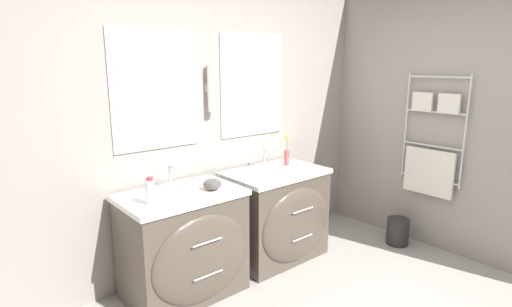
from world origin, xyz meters
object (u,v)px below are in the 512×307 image
object	(u,v)px
amenity_bowl	(212,184)
waste_bin	(398,231)
toiletry_bottle	(150,192)
vanity_left	(185,245)
vanity_right	(278,215)
flower_vase	(287,153)

from	to	relation	value
amenity_bowl	waste_bin	bearing A→B (deg)	-15.37
toiletry_bottle	waste_bin	world-z (taller)	toiletry_bottle
vanity_left	waste_bin	xyz separation A→B (m)	(2.12, -0.58, -0.29)
vanity_right	amenity_bowl	world-z (taller)	amenity_bowl
toiletry_bottle	waste_bin	bearing A→B (deg)	-12.15
vanity_right	flower_vase	bearing A→B (deg)	28.71
amenity_bowl	vanity_right	bearing A→B (deg)	4.34
amenity_bowl	flower_vase	distance (m)	1.00
vanity_left	flower_vase	size ratio (longest dim) A/B	3.05
toiletry_bottle	waste_bin	size ratio (longest dim) A/B	0.73
vanity_left	amenity_bowl	xyz separation A→B (m)	(0.22, -0.06, 0.46)
vanity_left	waste_bin	distance (m)	2.21
amenity_bowl	toiletry_bottle	bearing A→B (deg)	-179.75
vanity_left	toiletry_bottle	bearing A→B (deg)	-168.27
vanity_right	flower_vase	world-z (taller)	flower_vase
flower_vase	vanity_right	bearing A→B (deg)	-151.29
vanity_right	waste_bin	bearing A→B (deg)	-27.00
amenity_bowl	waste_bin	world-z (taller)	amenity_bowl
toiletry_bottle	flower_vase	xyz separation A→B (m)	(1.49, 0.18, 0.02)
amenity_bowl	flower_vase	bearing A→B (deg)	10.39
vanity_right	amenity_bowl	size ratio (longest dim) A/B	6.26
vanity_left	waste_bin	size ratio (longest dim) A/B	3.38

